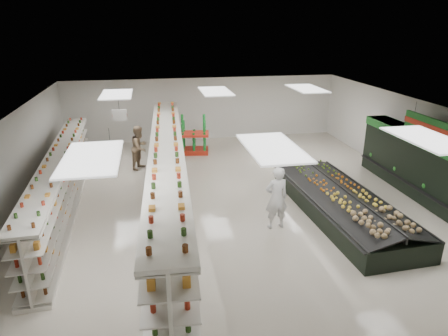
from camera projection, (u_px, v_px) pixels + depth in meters
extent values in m
plane|color=beige|center=(235.00, 200.00, 13.95)|extent=(16.00, 16.00, 0.00)
cube|color=white|center=(236.00, 110.00, 12.84)|extent=(14.00, 16.00, 0.02)
cube|color=white|center=(203.00, 109.00, 20.78)|extent=(14.00, 0.02, 3.20)
cube|color=white|center=(346.00, 324.00, 6.01)|extent=(14.00, 0.02, 3.20)
cube|color=white|center=(12.00, 171.00, 12.19)|extent=(0.02, 16.00, 3.20)
cube|color=white|center=(422.00, 146.00, 14.60)|extent=(0.02, 16.00, 3.20)
cube|color=black|center=(436.00, 174.00, 13.31)|extent=(0.80, 8.00, 2.20)
cube|color=#1C6B22|center=(441.00, 147.00, 12.98)|extent=(0.85, 8.00, 0.30)
cube|color=black|center=(427.00, 190.00, 13.46)|extent=(0.55, 7.80, 0.15)
cube|color=silver|center=(434.00, 167.00, 13.20)|extent=(0.45, 7.70, 0.03)
cube|color=silver|center=(435.00, 159.00, 13.09)|extent=(0.45, 7.70, 0.03)
cube|color=white|center=(111.00, 148.00, 10.50)|extent=(0.50, 0.06, 0.40)
cube|color=red|center=(111.00, 148.00, 10.50)|extent=(0.52, 0.02, 0.12)
cylinder|color=black|center=(110.00, 137.00, 10.40)|extent=(0.01, 0.01, 0.50)
cube|color=white|center=(120.00, 115.00, 14.19)|extent=(0.50, 0.06, 0.40)
cube|color=red|center=(120.00, 115.00, 14.19)|extent=(0.52, 0.02, 0.12)
cylinder|color=black|center=(119.00, 107.00, 14.09)|extent=(0.01, 0.01, 0.50)
cube|color=#1C6B22|center=(437.00, 129.00, 12.72)|extent=(0.10, 3.20, 0.60)
cube|color=red|center=(435.00, 129.00, 12.71)|extent=(0.03, 3.20, 0.18)
cylinder|color=black|center=(415.00, 109.00, 13.69)|extent=(0.01, 0.01, 0.50)
cube|color=white|center=(66.00, 206.00, 13.43)|extent=(1.28, 10.68, 0.11)
cube|color=white|center=(62.00, 183.00, 13.14)|extent=(0.53, 10.65, 1.78)
cube|color=white|center=(58.00, 156.00, 12.82)|extent=(1.28, 10.68, 0.07)
cube|color=silver|center=(59.00, 203.00, 13.35)|extent=(0.87, 10.58, 0.03)
cube|color=silver|center=(57.00, 193.00, 13.22)|extent=(0.87, 10.58, 0.03)
cube|color=silver|center=(56.00, 182.00, 13.08)|extent=(0.87, 10.58, 0.03)
cube|color=silver|center=(54.00, 171.00, 12.95)|extent=(0.87, 10.58, 0.03)
cube|color=silver|center=(52.00, 160.00, 12.82)|extent=(0.87, 10.58, 0.03)
cube|color=silver|center=(72.00, 202.00, 13.44)|extent=(0.87, 10.58, 0.03)
cube|color=silver|center=(70.00, 192.00, 13.31)|extent=(0.87, 10.58, 0.03)
cube|color=silver|center=(69.00, 181.00, 13.17)|extent=(0.87, 10.58, 0.03)
cube|color=silver|center=(67.00, 170.00, 13.04)|extent=(0.87, 10.58, 0.03)
cube|color=silver|center=(66.00, 159.00, 12.90)|extent=(0.87, 10.58, 0.03)
cube|color=white|center=(170.00, 209.00, 13.14)|extent=(1.63, 13.56, 0.14)
cube|color=white|center=(168.00, 180.00, 12.77)|extent=(0.68, 13.51, 2.25)
cube|color=white|center=(166.00, 144.00, 12.37)|extent=(1.63, 13.56, 0.09)
cube|color=silver|center=(161.00, 206.00, 13.06)|extent=(1.11, 13.42, 0.03)
cube|color=silver|center=(161.00, 192.00, 12.89)|extent=(1.11, 13.42, 0.03)
cube|color=silver|center=(160.00, 178.00, 12.72)|extent=(1.11, 13.42, 0.03)
cube|color=silver|center=(159.00, 164.00, 12.55)|extent=(1.11, 13.42, 0.03)
cube|color=silver|center=(158.00, 149.00, 12.38)|extent=(1.11, 13.42, 0.03)
cube|color=silver|center=(177.00, 205.00, 13.12)|extent=(1.11, 13.42, 0.03)
cube|color=silver|center=(177.00, 191.00, 12.95)|extent=(1.11, 13.42, 0.03)
cube|color=silver|center=(176.00, 177.00, 12.78)|extent=(1.11, 13.42, 0.03)
cube|color=silver|center=(175.00, 163.00, 12.61)|extent=(1.11, 13.42, 0.03)
cube|color=silver|center=(175.00, 148.00, 12.44)|extent=(1.11, 13.42, 0.03)
cube|color=black|center=(342.00, 206.00, 12.81)|extent=(2.48, 6.45, 0.63)
cube|color=#262626|center=(312.00, 200.00, 12.46)|extent=(0.36, 6.34, 0.05)
cube|color=#262626|center=(372.00, 193.00, 12.92)|extent=(0.36, 6.34, 0.05)
cube|color=black|center=(327.00, 195.00, 12.54)|extent=(1.47, 6.31, 0.32)
cube|color=black|center=(359.00, 192.00, 12.78)|extent=(1.47, 6.31, 0.32)
cube|color=#262626|center=(343.00, 191.00, 12.63)|extent=(0.34, 6.25, 0.23)
cube|color=red|center=(194.00, 151.00, 18.95)|extent=(1.44, 1.07, 0.22)
cube|color=red|center=(194.00, 134.00, 18.67)|extent=(1.51, 1.14, 0.11)
imported|color=white|center=(276.00, 198.00, 11.80)|extent=(0.76, 0.55, 1.95)
imported|color=tan|center=(140.00, 147.00, 16.73)|extent=(0.94, 1.06, 1.85)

